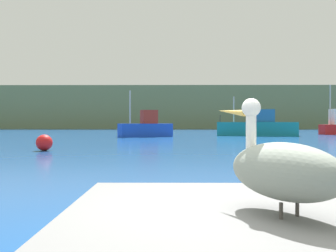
{
  "coord_description": "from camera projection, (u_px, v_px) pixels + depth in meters",
  "views": [
    {
      "loc": [
        -0.34,
        -3.13,
        1.35
      ],
      "look_at": [
        -0.55,
        23.28,
        1.03
      ],
      "focal_mm": 37.57,
      "sensor_mm": 36.0,
      "label": 1
    }
  ],
  "objects": [
    {
      "name": "hillside_backdrop",
      "position": [
        173.0,
        108.0,
        71.51
      ],
      "size": [
        140.0,
        13.32,
        8.16
      ],
      "primitive_type": "cube",
      "color": "#6B7A51",
      "rests_on": "ground"
    },
    {
      "name": "pelican",
      "position": [
        283.0,
        169.0,
        2.76
      ],
      "size": [
        0.98,
        1.33,
        0.95
      ],
      "rotation": [
        0.0,
        0.0,
        2.1
      ],
      "color": "gray",
      "rests_on": "pier_dock"
    },
    {
      "name": "fishing_boat_teal",
      "position": [
        258.0,
        126.0,
        34.07
      ],
      "size": [
        7.84,
        4.32,
        3.85
      ],
      "rotation": [
        0.0,
        0.0,
        2.87
      ],
      "color": "teal",
      "rests_on": "ground"
    },
    {
      "name": "fishing_boat_blue",
      "position": [
        146.0,
        128.0,
        31.63
      ],
      "size": [
        4.96,
        3.21,
        4.12
      ],
      "rotation": [
        0.0,
        0.0,
        3.55
      ],
      "color": "blue",
      "rests_on": "ground"
    },
    {
      "name": "mooring_buoy",
      "position": [
        44.0,
        143.0,
        16.3
      ],
      "size": [
        0.75,
        0.75,
        0.75
      ],
      "primitive_type": "sphere",
      "color": "red",
      "rests_on": "ground"
    }
  ]
}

